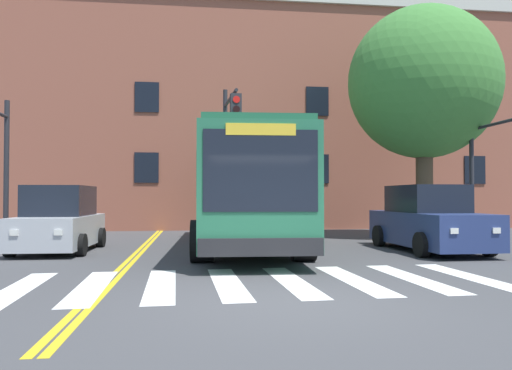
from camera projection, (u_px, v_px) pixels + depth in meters
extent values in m
plane|color=#424244|center=(289.00, 301.00, 7.50)|extent=(120.00, 120.00, 0.00)
cube|color=white|center=(19.00, 289.00, 8.49)|extent=(0.63, 3.49, 0.01)
cube|color=white|center=(91.00, 287.00, 8.68)|extent=(0.63, 3.49, 0.01)
cube|color=white|center=(161.00, 285.00, 8.87)|extent=(0.63, 3.49, 0.01)
cube|color=white|center=(228.00, 283.00, 9.06)|extent=(0.63, 3.49, 0.01)
cube|color=white|center=(292.00, 281.00, 9.25)|extent=(0.63, 3.49, 0.01)
cube|color=white|center=(353.00, 280.00, 9.44)|extent=(0.63, 3.49, 0.01)
cube|color=white|center=(412.00, 278.00, 9.63)|extent=(0.63, 3.49, 0.01)
cube|color=white|center=(469.00, 276.00, 9.82)|extent=(0.63, 3.49, 0.01)
cube|color=gold|center=(158.00, 231.00, 22.67)|extent=(0.12, 36.00, 0.01)
cube|color=gold|center=(162.00, 231.00, 22.69)|extent=(0.12, 36.00, 0.01)
cube|color=#28704C|center=(245.00, 191.00, 15.60)|extent=(3.09, 11.41, 2.76)
cube|color=black|center=(286.00, 182.00, 15.71)|extent=(0.51, 10.39, 0.99)
cube|color=black|center=(204.00, 182.00, 15.50)|extent=(0.51, 10.39, 0.99)
cube|color=black|center=(261.00, 171.00, 9.96)|extent=(2.31, 0.13, 1.65)
cube|color=yellow|center=(261.00, 129.00, 9.98)|extent=(1.41, 0.10, 0.24)
cube|color=#232326|center=(261.00, 247.00, 9.90)|extent=(2.52, 0.22, 0.36)
cube|color=#246444|center=(245.00, 144.00, 15.63)|extent=(2.91, 10.95, 0.16)
cylinder|color=black|center=(303.00, 240.00, 12.17)|extent=(0.61, 1.04, 1.02)
cylinder|color=black|center=(202.00, 241.00, 11.98)|extent=(0.61, 1.04, 1.02)
cylinder|color=black|center=(275.00, 226.00, 18.20)|extent=(0.61, 1.04, 1.02)
cylinder|color=black|center=(207.00, 226.00, 18.01)|extent=(0.61, 1.04, 1.02)
cube|color=#B7BABF|center=(60.00, 231.00, 14.29)|extent=(1.85, 3.98, 0.86)
cube|color=black|center=(60.00, 201.00, 14.35)|extent=(1.63, 2.21, 0.86)
cube|color=white|center=(58.00, 233.00, 12.36)|extent=(0.20, 0.05, 0.14)
cube|color=white|center=(14.00, 233.00, 12.26)|extent=(0.20, 0.05, 0.14)
cylinder|color=black|center=(81.00, 245.00, 13.16)|extent=(0.24, 0.61, 0.60)
cylinder|color=black|center=(10.00, 246.00, 12.98)|extent=(0.24, 0.61, 0.60)
cylinder|color=black|center=(101.00, 237.00, 15.59)|extent=(0.24, 0.61, 0.60)
cylinder|color=black|center=(41.00, 238.00, 15.41)|extent=(0.24, 0.61, 0.60)
cube|color=navy|center=(429.00, 228.00, 14.48)|extent=(1.86, 4.78, 0.94)
cube|color=black|center=(426.00, 199.00, 14.64)|extent=(1.66, 2.30, 0.79)
cube|color=white|center=(497.00, 231.00, 12.17)|extent=(0.20, 0.04, 0.14)
cube|color=white|center=(454.00, 231.00, 12.03)|extent=(0.20, 0.04, 0.14)
cylinder|color=black|center=(489.00, 244.00, 13.13)|extent=(0.22, 0.66, 0.66)
cylinder|color=black|center=(422.00, 245.00, 12.89)|extent=(0.22, 0.66, 0.66)
cylinder|color=black|center=(435.00, 235.00, 16.06)|extent=(0.22, 0.66, 0.66)
cylinder|color=black|center=(379.00, 236.00, 15.82)|extent=(0.22, 0.66, 0.66)
cube|color=white|center=(245.00, 216.00, 25.37)|extent=(1.91, 3.80, 0.80)
cube|color=black|center=(245.00, 201.00, 25.43)|extent=(1.63, 2.13, 0.73)
cube|color=white|center=(257.00, 216.00, 23.54)|extent=(0.20, 0.05, 0.14)
cube|color=white|center=(236.00, 216.00, 23.49)|extent=(0.20, 0.05, 0.14)
cylinder|color=black|center=(263.00, 223.00, 24.27)|extent=(0.26, 0.61, 0.60)
cylinder|color=black|center=(228.00, 223.00, 24.18)|extent=(0.26, 0.61, 0.60)
cylinder|color=black|center=(260.00, 221.00, 26.55)|extent=(0.26, 0.61, 0.60)
cylinder|color=black|center=(228.00, 221.00, 26.47)|extent=(0.26, 0.61, 0.60)
cylinder|color=#28282D|center=(472.00, 177.00, 18.28)|extent=(0.16, 0.16, 4.57)
cylinder|color=#28282D|center=(502.00, 122.00, 16.48)|extent=(0.12, 3.69, 0.11)
cylinder|color=#28282D|center=(6.00, 173.00, 15.74)|extent=(0.16, 0.16, 4.63)
cylinder|color=#28282D|center=(225.00, 165.00, 18.09)|extent=(0.16, 0.16, 5.47)
cylinder|color=#28282D|center=(230.00, 98.00, 16.78)|extent=(0.28, 2.77, 0.11)
cube|color=#28282D|center=(236.00, 110.00, 15.55)|extent=(0.36, 0.30, 1.00)
cylinder|color=red|center=(236.00, 99.00, 15.41)|extent=(0.22, 0.04, 0.22)
cylinder|color=black|center=(236.00, 109.00, 15.40)|extent=(0.22, 0.04, 0.22)
cylinder|color=black|center=(236.00, 119.00, 15.39)|extent=(0.22, 0.04, 0.22)
cylinder|color=brown|center=(425.00, 192.00, 19.19)|extent=(0.64, 0.64, 3.50)
ellipsoid|color=#428438|center=(424.00, 83.00, 19.29)|extent=(6.47, 6.14, 5.87)
cube|color=#9E5642|center=(229.00, 118.00, 27.00)|extent=(30.25, 6.97, 11.66)
cube|color=black|center=(147.00, 168.00, 22.94)|extent=(1.10, 0.06, 1.40)
cube|color=black|center=(318.00, 169.00, 23.94)|extent=(1.10, 0.06, 1.40)
cube|color=black|center=(475.00, 170.00, 24.94)|extent=(1.10, 0.06, 1.40)
cube|color=black|center=(147.00, 97.00, 23.02)|extent=(1.10, 0.06, 1.40)
cube|color=black|center=(317.00, 101.00, 24.02)|extent=(1.10, 0.06, 1.40)
cube|color=black|center=(474.00, 105.00, 25.02)|extent=(1.10, 0.06, 1.40)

